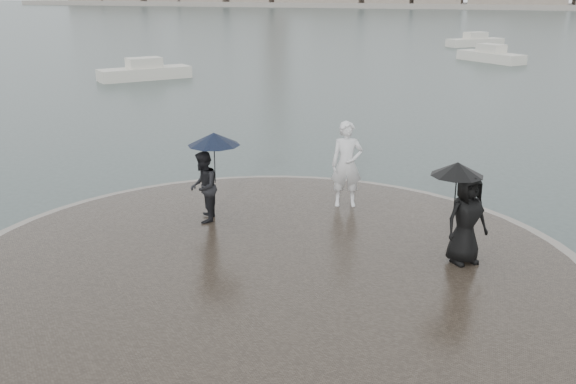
% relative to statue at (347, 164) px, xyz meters
% --- Properties ---
extents(kerb_ring, '(12.50, 12.50, 0.32)m').
position_rel_statue_xyz_m(kerb_ring, '(-0.61, -3.94, -1.23)').
color(kerb_ring, gray).
rests_on(kerb_ring, ground).
extents(quay_tip, '(11.90, 11.90, 0.36)m').
position_rel_statue_xyz_m(quay_tip, '(-0.61, -3.94, -1.21)').
color(quay_tip, '#2D261E').
rests_on(quay_tip, ground).
extents(statue, '(0.87, 0.70, 2.06)m').
position_rel_statue_xyz_m(statue, '(0.00, 0.00, 0.00)').
color(statue, silver).
rests_on(statue, quay_tip).
extents(visitor_left, '(1.24, 1.16, 2.04)m').
position_rel_statue_xyz_m(visitor_left, '(-2.71, -2.02, 0.13)').
color(visitor_left, black).
rests_on(visitor_left, quay_tip).
extents(visitor_right, '(1.26, 1.09, 1.95)m').
position_rel_statue_xyz_m(visitor_right, '(2.86, -2.54, 0.07)').
color(visitor_right, black).
rests_on(visitor_right, quay_tip).
extents(boats, '(24.64, 34.16, 1.50)m').
position_rel_statue_xyz_m(boats, '(-4.65, 35.21, -1.01)').
color(boats, beige).
rests_on(boats, ground).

